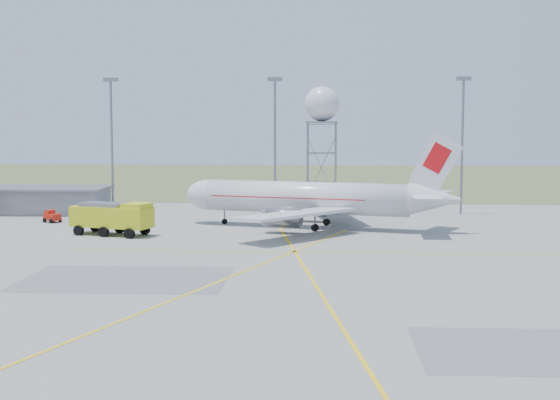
# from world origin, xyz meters

# --- Properties ---
(ground) EXTENTS (400.00, 400.00, 0.00)m
(ground) POSITION_xyz_m (0.00, 0.00, 0.00)
(ground) COLOR gray
(ground) RESTS_ON ground
(grass_strip) EXTENTS (400.00, 120.00, 0.03)m
(grass_strip) POSITION_xyz_m (0.00, 140.00, 0.01)
(grass_strip) COLOR #525D33
(grass_strip) RESTS_ON ground
(building_grey) EXTENTS (19.00, 10.00, 3.90)m
(building_grey) POSITION_xyz_m (-45.00, 64.00, 1.97)
(building_grey) COLOR gray
(building_grey) RESTS_ON ground
(mast_a) EXTENTS (2.20, 0.50, 20.50)m
(mast_a) POSITION_xyz_m (-35.00, 66.00, 12.07)
(mast_a) COLOR slate
(mast_a) RESTS_ON ground
(mast_b) EXTENTS (2.20, 0.50, 20.50)m
(mast_b) POSITION_xyz_m (-10.00, 66.00, 12.07)
(mast_b) COLOR slate
(mast_b) RESTS_ON ground
(mast_c) EXTENTS (2.20, 0.50, 20.50)m
(mast_c) POSITION_xyz_m (18.00, 66.00, 12.07)
(mast_c) COLOR slate
(mast_c) RESTS_ON ground
(airliner_main) EXTENTS (36.45, 34.66, 12.55)m
(airliner_main) POSITION_xyz_m (-4.34, 49.29, 3.85)
(airliner_main) COLOR silver
(airliner_main) RESTS_ON ground
(radar_tower) EXTENTS (5.29, 5.29, 19.17)m
(radar_tower) POSITION_xyz_m (-2.94, 66.83, 10.76)
(radar_tower) COLOR slate
(radar_tower) RESTS_ON ground
(fire_truck) EXTENTS (10.68, 6.49, 4.05)m
(fire_truck) POSITION_xyz_m (-28.21, 41.36, 1.95)
(fire_truck) COLOR #C8C917
(fire_truck) RESTS_ON ground
(baggage_tug) EXTENTS (2.63, 2.55, 1.70)m
(baggage_tug) POSITION_xyz_m (-40.02, 52.99, 0.64)
(baggage_tug) COLOR red
(baggage_tug) RESTS_ON ground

